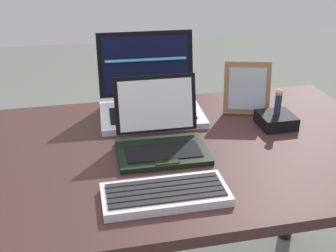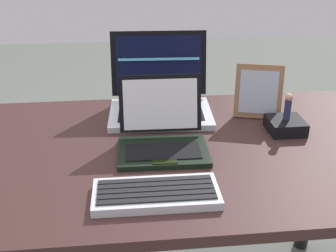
# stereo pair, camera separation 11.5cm
# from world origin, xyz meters

# --- Properties ---
(desk) EXTENTS (1.57, 0.79, 0.71)m
(desk) POSITION_xyz_m (0.00, 0.00, 0.62)
(desk) COLOR #3E2522
(desk) RESTS_ON ground
(laptop_front) EXTENTS (0.26, 0.22, 0.19)m
(laptop_front) POSITION_xyz_m (0.09, -0.00, 0.74)
(laptop_front) COLOR black
(laptop_front) RESTS_ON desk
(laptop_rear) EXTENTS (0.35, 0.30, 0.25)m
(laptop_rear) POSITION_xyz_m (0.10, 0.26, 0.76)
(laptop_rear) COLOR silver
(laptop_rear) RESTS_ON desk
(external_keyboard) EXTENTS (0.30, 0.13, 0.03)m
(external_keyboard) POSITION_xyz_m (0.05, -0.24, 0.72)
(external_keyboard) COLOR silver
(external_keyboard) RESTS_ON desk
(photo_frame) EXTENTS (0.16, 0.09, 0.17)m
(photo_frame) POSITION_xyz_m (0.42, 0.19, 0.79)
(photo_frame) COLOR #936643
(photo_frame) RESTS_ON desk
(figurine_stand) EXTENTS (0.11, 0.11, 0.04)m
(figurine_stand) POSITION_xyz_m (0.48, 0.07, 0.73)
(figurine_stand) COLOR black
(figurine_stand) RESTS_ON desk
(figurine) EXTENTS (0.02, 0.02, 0.09)m
(figurine) POSITION_xyz_m (0.48, 0.07, 0.79)
(figurine) COLOR #262B50
(figurine) RESTS_ON figurine_stand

